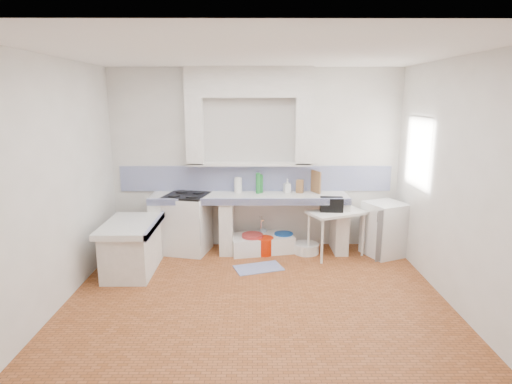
{
  "coord_description": "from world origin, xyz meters",
  "views": [
    {
      "loc": [
        -0.03,
        -4.62,
        2.35
      ],
      "look_at": [
        0.0,
        1.0,
        1.1
      ],
      "focal_mm": 29.85,
      "sensor_mm": 36.0,
      "label": 1
    }
  ],
  "objects_px": {
    "stove": "(187,224)",
    "sink": "(261,244)",
    "fridge": "(385,229)",
    "side_table": "(336,234)"
  },
  "relations": [
    {
      "from": "sink",
      "to": "fridge",
      "type": "bearing_deg",
      "value": -17.13
    },
    {
      "from": "side_table",
      "to": "fridge",
      "type": "xyz_separation_m",
      "value": [
        0.75,
        0.04,
        0.06
      ]
    },
    {
      "from": "stove",
      "to": "sink",
      "type": "height_order",
      "value": "stove"
    },
    {
      "from": "stove",
      "to": "fridge",
      "type": "distance_m",
      "value": 3.01
    },
    {
      "from": "sink",
      "to": "side_table",
      "type": "xyz_separation_m",
      "value": [
        1.12,
        -0.2,
        0.23
      ]
    },
    {
      "from": "stove",
      "to": "side_table",
      "type": "xyz_separation_m",
      "value": [
        2.26,
        -0.2,
        -0.09
      ]
    },
    {
      "from": "side_table",
      "to": "stove",
      "type": "bearing_deg",
      "value": 150.21
    },
    {
      "from": "sink",
      "to": "side_table",
      "type": "relative_size",
      "value": 1.15
    },
    {
      "from": "side_table",
      "to": "fridge",
      "type": "relative_size",
      "value": 1.03
    },
    {
      "from": "sink",
      "to": "fridge",
      "type": "xyz_separation_m",
      "value": [
        1.87,
        -0.16,
        0.29
      ]
    }
  ]
}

